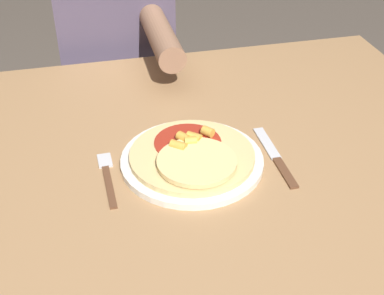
{
  "coord_description": "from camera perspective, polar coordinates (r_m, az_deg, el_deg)",
  "views": [
    {
      "loc": [
        -0.23,
        -0.89,
        1.42
      ],
      "look_at": [
        -0.02,
        -0.03,
        0.81
      ],
      "focal_mm": 50.0,
      "sensor_mm": 36.0,
      "label": 1
    }
  ],
  "objects": [
    {
      "name": "fork",
      "position": [
        1.08,
        -9.01,
        -2.97
      ],
      "size": [
        0.03,
        0.18,
        0.0
      ],
      "color": "brown",
      "rests_on": "dining_table"
    },
    {
      "name": "pizza",
      "position": [
        1.08,
        0.08,
        -0.84
      ],
      "size": [
        0.26,
        0.26,
        0.04
      ],
      "color": "#DBBC7A",
      "rests_on": "plate"
    },
    {
      "name": "plate",
      "position": [
        1.1,
        0.0,
        -1.42
      ],
      "size": [
        0.29,
        0.29,
        0.01
      ],
      "color": "silver",
      "rests_on": "dining_table"
    },
    {
      "name": "knife",
      "position": [
        1.13,
        8.88,
        -0.99
      ],
      "size": [
        0.02,
        0.22,
        0.0
      ],
      "color": "brown",
      "rests_on": "dining_table"
    },
    {
      "name": "dining_table",
      "position": [
        1.19,
        0.72,
        -4.58
      ],
      "size": [
        1.26,
        0.98,
        0.77
      ],
      "color": "#9E754C",
      "rests_on": "ground_plane"
    },
    {
      "name": "person_diner",
      "position": [
        1.73,
        -7.92,
        9.33
      ],
      "size": [
        0.34,
        0.52,
        1.18
      ],
      "color": "#2D2D38",
      "rests_on": "ground_plane"
    }
  ]
}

